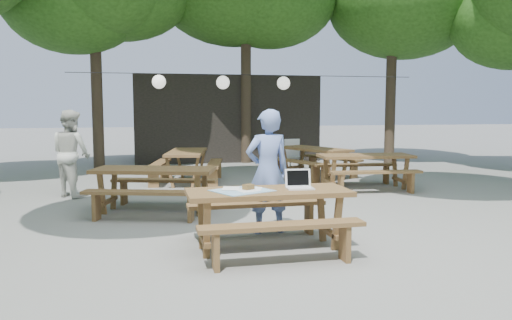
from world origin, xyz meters
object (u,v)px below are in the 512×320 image
object	(u,v)px
main_picnic_table	(268,219)
woman	(268,171)
picnic_table_nw	(154,190)
second_person	(71,153)
plastic_chair	(294,163)

from	to	relation	value
main_picnic_table	woman	distance (m)	0.98
main_picnic_table	picnic_table_nw	xyz separation A→B (m)	(-1.34, 2.56, 0.00)
second_person	main_picnic_table	bearing A→B (deg)	171.75
picnic_table_nw	plastic_chair	world-z (taller)	plastic_chair
main_picnic_table	second_person	bearing A→B (deg)	123.07
woman	plastic_chair	distance (m)	6.76
picnic_table_nw	plastic_chair	size ratio (longest dim) A/B	2.52
woman	main_picnic_table	bearing A→B (deg)	71.24
main_picnic_table	picnic_table_nw	distance (m)	2.89
second_person	woman	bearing A→B (deg)	179.11
second_person	plastic_chair	size ratio (longest dim) A/B	1.92
second_person	plastic_chair	xyz separation A→B (m)	(5.41, 2.68, -0.61)
woman	plastic_chair	world-z (taller)	woman
main_picnic_table	plastic_chair	bearing A→B (deg)	70.72
main_picnic_table	woman	xyz separation A→B (m)	(0.20, 0.82, 0.48)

